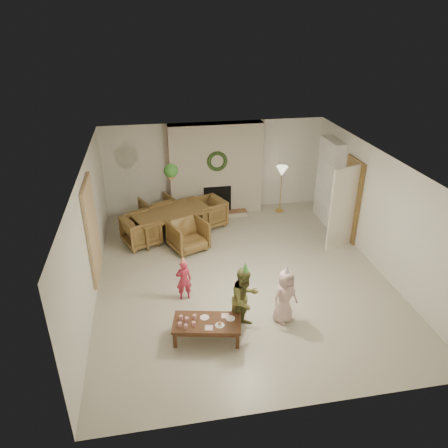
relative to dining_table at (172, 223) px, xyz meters
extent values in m
plane|color=#B7B29E|center=(1.32, -2.07, -0.33)|extent=(7.00, 7.00, 0.00)
plane|color=white|center=(1.32, -2.07, 2.17)|extent=(7.00, 7.00, 0.00)
plane|color=silver|center=(1.32, 1.43, 0.92)|extent=(7.00, 0.00, 7.00)
plane|color=silver|center=(1.32, -5.57, 0.92)|extent=(7.00, 0.00, 7.00)
plane|color=silver|center=(-1.68, -2.07, 0.92)|extent=(0.00, 7.00, 7.00)
plane|color=silver|center=(4.32, -2.07, 0.92)|extent=(0.00, 7.00, 7.00)
cube|color=maroon|center=(1.32, 1.23, 0.92)|extent=(2.50, 0.40, 2.50)
cube|color=brown|center=(1.32, 0.88, -0.27)|extent=(1.60, 0.30, 0.12)
cube|color=black|center=(1.32, 1.05, 0.12)|extent=(0.75, 0.12, 0.75)
torus|color=#1D3714|center=(1.32, 1.00, 1.22)|extent=(0.54, 0.10, 0.54)
cylinder|color=gold|center=(3.09, 0.93, -0.32)|extent=(0.25, 0.25, 0.03)
cylinder|color=gold|center=(3.09, 0.93, 0.29)|extent=(0.03, 0.03, 1.19)
cone|color=beige|center=(3.09, 0.93, 0.86)|extent=(0.32, 0.32, 0.27)
cube|color=white|center=(4.16, 0.23, 0.77)|extent=(0.30, 1.00, 2.20)
cube|color=white|center=(4.14, 0.23, 0.12)|extent=(0.30, 0.92, 0.03)
cube|color=white|center=(4.14, 0.23, 0.52)|extent=(0.30, 0.92, 0.03)
cube|color=white|center=(4.14, 0.23, 0.92)|extent=(0.30, 0.92, 0.03)
cube|color=white|center=(4.14, 0.23, 1.32)|extent=(0.30, 0.92, 0.03)
cube|color=#B22420|center=(4.12, 0.08, 0.26)|extent=(0.20, 0.40, 0.24)
cube|color=#2A649A|center=(4.12, 0.28, 0.66)|extent=(0.20, 0.44, 0.24)
cube|color=#A69E23|center=(4.12, 0.13, 1.05)|extent=(0.20, 0.36, 0.22)
cube|color=brown|center=(4.28, -0.87, 0.69)|extent=(0.05, 0.86, 2.04)
cube|color=beige|center=(3.90, -1.25, 0.67)|extent=(0.77, 0.32, 2.00)
cube|color=beige|center=(-1.64, -1.87, 0.92)|extent=(0.06, 1.20, 2.00)
imported|color=brown|center=(0.00, 0.00, 0.00)|extent=(2.16, 1.71, 0.67)
imported|color=brown|center=(0.32, -0.77, 0.03)|extent=(1.04, 1.05, 0.74)
imported|color=brown|center=(-0.32, 0.77, 0.03)|extent=(1.04, 1.05, 0.74)
imported|color=brown|center=(-0.77, -0.32, 0.03)|extent=(1.05, 1.04, 0.74)
imported|color=brown|center=(0.96, 0.40, 0.03)|extent=(1.05, 1.04, 0.74)
cylinder|color=tan|center=(0.02, -0.57, 1.82)|extent=(0.01, 0.01, 0.70)
cylinder|color=brown|center=(0.02, -0.57, 1.47)|extent=(0.16, 0.16, 0.12)
sphere|color=#1F4B19|center=(0.02, -0.57, 1.59)|extent=(0.32, 0.32, 0.32)
cube|color=#4E2E1A|center=(0.32, -3.90, 0.00)|extent=(1.25, 0.80, 0.05)
cube|color=#4E2E1A|center=(0.32, -3.90, -0.07)|extent=(1.14, 0.69, 0.07)
cube|color=#4E2E1A|center=(-0.24, -4.03, -0.18)|extent=(0.07, 0.07, 0.30)
cube|color=#4E2E1A|center=(0.78, -4.24, -0.18)|extent=(0.07, 0.07, 0.30)
cube|color=#4E2E1A|center=(-0.15, -3.57, -0.18)|extent=(0.07, 0.07, 0.30)
cube|color=#4E2E1A|center=(0.88, -3.78, -0.18)|extent=(0.07, 0.07, 0.30)
cylinder|color=white|center=(-0.14, -3.95, 0.06)|extent=(0.07, 0.07, 0.08)
cylinder|color=white|center=(-0.11, -3.77, 0.06)|extent=(0.07, 0.07, 0.08)
cylinder|color=white|center=(-0.05, -4.01, 0.06)|extent=(0.07, 0.07, 0.08)
cylinder|color=white|center=(-0.01, -3.84, 0.06)|extent=(0.07, 0.07, 0.08)
cylinder|color=white|center=(0.09, -3.97, 0.06)|extent=(0.07, 0.07, 0.08)
cylinder|color=white|center=(0.12, -3.79, 0.06)|extent=(0.07, 0.07, 0.08)
cylinder|color=white|center=(0.30, -3.79, 0.03)|extent=(0.19, 0.19, 0.01)
cylinder|color=white|center=(0.52, -4.03, 0.03)|extent=(0.19, 0.19, 0.01)
cylinder|color=white|center=(0.73, -3.90, 0.03)|extent=(0.19, 0.19, 0.01)
sphere|color=tan|center=(0.52, -4.03, 0.06)|extent=(0.07, 0.07, 0.06)
cube|color=#EBADC3|center=(0.33, -4.07, 0.02)|extent=(0.16, 0.16, 0.01)
cube|color=#EBADC3|center=(0.65, -3.81, 0.02)|extent=(0.16, 0.16, 0.01)
imported|color=#BA2740|center=(0.04, -2.69, 0.09)|extent=(0.32, 0.22, 0.85)
cone|color=#F0BC50|center=(0.04, -2.69, 0.55)|extent=(0.14, 0.14, 0.16)
imported|color=#946128|center=(1.01, -3.72, 0.27)|extent=(0.74, 0.69, 1.21)
cone|color=#58BA4F|center=(1.01, -3.72, 0.92)|extent=(0.16, 0.16, 0.20)
imported|color=beige|center=(1.77, -3.66, 0.19)|extent=(0.60, 0.50, 1.04)
cone|color=silver|center=(1.77, -3.66, 0.75)|extent=(0.16, 0.16, 0.19)
camera|label=1|loc=(-0.40, -9.57, 4.74)|focal=34.03mm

